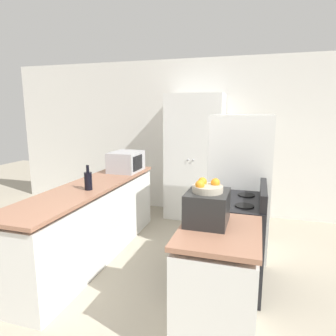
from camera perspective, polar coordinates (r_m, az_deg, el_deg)
The scene contains 10 objects.
wall_back at distance 5.20m, azimuth 5.09°, elevation 5.85°, with size 7.00×0.06×2.60m.
counter_left at distance 3.79m, azimuth -14.43°, elevation -9.91°, with size 0.60×2.60×0.89m.
counter_right at distance 2.49m, azimuth 9.42°, elevation -21.36°, with size 0.60×0.78×0.89m.
pantry_cabinet at distance 4.90m, azimuth 5.08°, elevation 2.09°, with size 0.90×0.58×2.01m.
stove at distance 3.18m, azimuth 11.80°, elevation -13.47°, with size 0.66×0.78×1.05m.
refrigerator at distance 3.80m, azimuth 13.59°, elevation -3.12°, with size 0.73×0.73×1.70m.
microwave at distance 4.34m, azimuth -7.98°, elevation 1.22°, with size 0.40×0.51×0.28m.
wine_bottle at distance 3.41m, azimuth -14.96°, elevation -2.30°, with size 0.08×0.08×0.28m.
toaster_oven at distance 2.36m, azimuth 7.47°, elevation -7.43°, with size 0.32×0.38×0.25m.
fruit_bowl at distance 2.30m, azimuth 7.47°, elevation -3.65°, with size 0.23×0.23×0.10m.
Camera 1 is at (1.06, -1.60, 1.75)m, focal length 32.00 mm.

